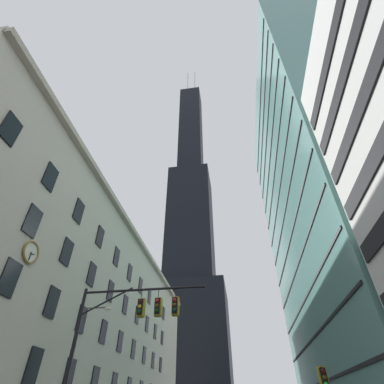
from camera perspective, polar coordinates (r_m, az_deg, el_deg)
The scene contains 6 objects.
station_building at distance 44.22m, azimuth -20.88°, elevation -22.60°, with size 13.61×62.56×22.95m.
dark_skyscraper at distance 125.02m, azimuth -0.30°, elevation -11.53°, with size 27.62×27.62×200.10m.
glass_office_midrise at distance 47.27m, azimuth 26.85°, elevation -0.45°, with size 16.30×35.47×54.06m.
traffic_signal_mast at distance 18.74m, azimuth -11.80°, elevation -23.75°, with size 7.87×0.63×7.62m.
traffic_light_near_right at distance 18.85m, azimuth 24.87°, elevation -31.09°, with size 0.40×0.63×3.24m.
street_lamppost at distance 24.80m, azimuth -21.87°, elevation -27.61°, with size 2.42×0.32×7.93m.
Camera 1 is at (3.08, -12.57, 1.37)m, focal length 26.78 mm.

